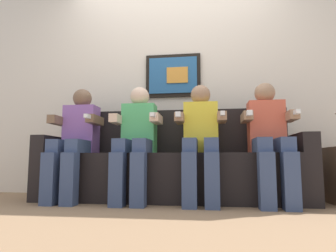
# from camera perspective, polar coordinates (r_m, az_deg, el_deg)

# --- Properties ---
(ground_plane) EXTENTS (6.45, 6.45, 0.00)m
(ground_plane) POSITION_cam_1_polar(r_m,az_deg,el_deg) (2.56, -0.46, -15.39)
(ground_plane) COLOR #8C6B4C
(back_wall_assembly) EXTENTS (4.96, 0.10, 2.60)m
(back_wall_assembly) POSITION_cam_1_polar(r_m,az_deg,el_deg) (3.41, 1.38, 8.91)
(back_wall_assembly) COLOR beige
(back_wall_assembly) RESTS_ON ground_plane
(couch) EXTENTS (2.56, 0.58, 0.90)m
(couch) POSITION_cam_1_polar(r_m,az_deg,el_deg) (2.85, 0.48, -8.18)
(couch) COLOR black
(couch) RESTS_ON ground_plane
(person_leftmost) EXTENTS (0.46, 0.56, 1.11)m
(person_leftmost) POSITION_cam_1_polar(r_m,az_deg,el_deg) (2.95, -17.69, -2.11)
(person_leftmost) COLOR #8C59A5
(person_leftmost) RESTS_ON ground_plane
(person_left_center) EXTENTS (0.46, 0.56, 1.11)m
(person_left_center) POSITION_cam_1_polar(r_m,az_deg,el_deg) (2.75, -6.22, -2.08)
(person_left_center) COLOR #4CB266
(person_left_center) RESTS_ON ground_plane
(person_right_center) EXTENTS (0.46, 0.56, 1.11)m
(person_right_center) POSITION_cam_1_polar(r_m,az_deg,el_deg) (2.67, 6.47, -1.93)
(person_right_center) COLOR yellow
(person_right_center) RESTS_ON ground_plane
(person_rightmost) EXTENTS (0.46, 0.56, 1.11)m
(person_rightmost) POSITION_cam_1_polar(r_m,az_deg,el_deg) (2.72, 19.27, -1.70)
(person_rightmost) COLOR #D8593F
(person_rightmost) RESTS_ON ground_plane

